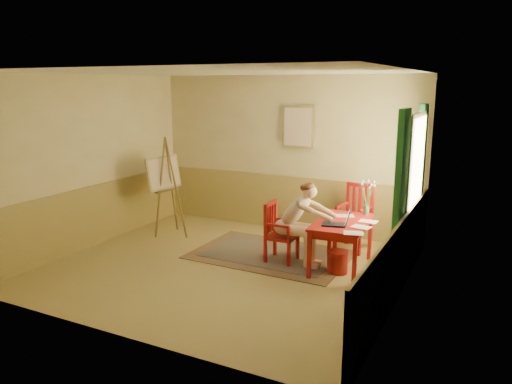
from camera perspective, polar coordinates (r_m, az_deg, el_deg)
The scene contains 14 objects.
room at distance 6.96m, azimuth -3.88°, elevation 2.14°, with size 5.04×4.54×2.84m.
wainscot at distance 7.84m, azimuth -0.83°, elevation -3.41°, with size 5.00×4.50×1.00m.
window at distance 7.19m, azimuth 17.68°, elevation 1.48°, with size 0.12×2.01×2.20m.
wall_portrait at distance 8.75m, azimuth 4.90°, elevation 7.53°, with size 0.60×0.05×0.76m.
rug at distance 7.82m, azimuth 1.73°, elevation -7.24°, with size 2.43×1.64×0.02m.
table at distance 7.17m, azimuth 9.93°, elevation -4.03°, with size 0.79×1.24×0.72m.
chair_left at distance 7.42m, azimuth 2.67°, elevation -4.68°, with size 0.43×0.41×0.92m.
chair_back at distance 8.12m, azimuth 11.41°, elevation -2.87°, with size 0.54×0.56×1.06m.
figure at distance 7.25m, azimuth 4.95°, elevation -3.18°, with size 0.93×0.40×1.26m.
laptop at distance 6.92m, azimuth 9.55°, elevation -3.44°, with size 0.43×0.31×0.24m.
papers at distance 7.03m, azimuth 11.63°, elevation -3.65°, with size 0.67×1.06×0.00m.
vase at distance 7.54m, azimuth 12.78°, elevation -0.74°, with size 0.21×0.26×0.53m.
wastebasket at distance 7.16m, azimuth 9.43°, elevation -8.00°, with size 0.30×0.30×0.32m, color red.
easel at distance 8.80m, azimuth -10.50°, elevation 1.73°, with size 0.62×0.78×1.75m.
Camera 1 is at (3.48, -5.90, 2.64)m, focal length 34.48 mm.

